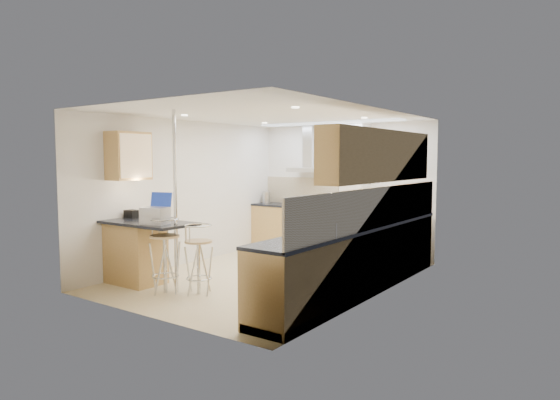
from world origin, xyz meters
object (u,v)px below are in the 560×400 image
Objects in this scene: bar_stool_end at (199,259)px; bread_bin at (329,229)px; microwave at (371,212)px; laptop at (155,216)px; bar_stool_near at (165,255)px.

bar_stool_end is 1.95m from bread_bin.
laptop is at bearing 121.53° from microwave.
bread_bin is (2.27, 0.53, 0.49)m from bar_stool_near.
bread_bin is at bearing 31.96° from bar_stool_near.
bread_bin is at bearing -2.48° from laptop.
bread_bin reaches higher than bar_stool_near.
microwave is 0.49× the size of bar_stool_near.
laptop is 0.36× the size of bar_stool_end.
bar_stool_near reaches higher than bar_stool_end.
microwave is at bearing 85.88° from bread_bin.
microwave reaches higher than bar_stool_end.
laptop is at bearing -149.75° from bar_stool_near.
microwave reaches higher than bar_stool_near.
microwave is 1.61m from bread_bin.
laptop reaches higher than bar_stool_end.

